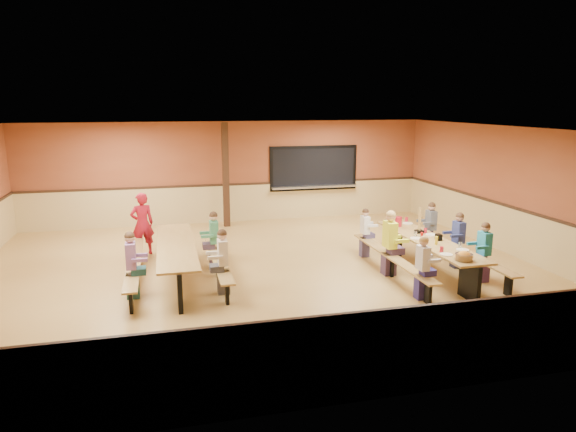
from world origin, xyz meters
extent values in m
plane|color=olive|center=(0.00, 0.00, 0.00)|extent=(12.00, 12.00, 0.00)
cube|color=brown|center=(0.00, 5.00, 1.50)|extent=(12.00, 0.04, 3.00)
cube|color=brown|center=(0.00, -5.00, 1.50)|extent=(12.00, 0.04, 3.00)
cube|color=brown|center=(6.00, 0.00, 1.50)|extent=(0.04, 10.00, 3.00)
cube|color=white|center=(0.00, 0.00, 3.00)|extent=(12.00, 10.00, 0.04)
cube|color=black|center=(2.60, 4.97, 1.55)|extent=(2.60, 0.06, 1.20)
cube|color=silver|center=(2.60, 4.88, 0.98)|extent=(2.70, 0.28, 0.06)
cube|color=black|center=(-0.20, 4.40, 1.50)|extent=(0.18, 0.18, 3.00)
cube|color=olive|center=(3.37, -0.84, 0.72)|extent=(0.75, 3.60, 0.04)
cube|color=black|center=(3.37, -2.39, 0.35)|extent=(0.08, 0.60, 0.70)
cube|color=black|center=(3.37, 0.71, 0.35)|extent=(0.08, 0.60, 0.70)
cube|color=olive|center=(2.55, -0.84, 0.43)|extent=(0.26, 3.60, 0.04)
cube|color=black|center=(2.55, -0.84, 0.21)|extent=(0.06, 0.18, 0.41)
cube|color=olive|center=(4.20, -0.84, 0.43)|extent=(0.26, 3.60, 0.04)
cube|color=black|center=(4.20, -0.84, 0.21)|extent=(0.06, 0.18, 0.41)
cube|color=olive|center=(-1.77, 0.03, 0.72)|extent=(0.75, 3.60, 0.04)
cube|color=black|center=(-1.77, -1.52, 0.35)|extent=(0.08, 0.60, 0.70)
cube|color=black|center=(-1.77, 1.58, 0.35)|extent=(0.08, 0.60, 0.70)
cube|color=olive|center=(-2.60, 0.03, 0.43)|extent=(0.26, 3.60, 0.04)
cube|color=black|center=(-2.60, 0.03, 0.21)|extent=(0.06, 0.18, 0.41)
cube|color=olive|center=(-0.95, 0.03, 0.43)|extent=(0.26, 3.60, 0.04)
cube|color=black|center=(-0.95, 0.03, 0.21)|extent=(0.06, 0.18, 0.41)
imported|color=#A51224|center=(-2.48, 2.02, 0.74)|extent=(0.62, 0.49, 1.49)
cylinder|color=#B11726|center=(3.27, 0.38, 0.85)|extent=(0.16, 0.16, 0.22)
cube|color=black|center=(3.54, -0.96, 0.80)|extent=(0.10, 0.14, 0.13)
cylinder|color=yellow|center=(3.31, -1.26, 0.82)|extent=(0.06, 0.06, 0.17)
cylinder|color=#B2140F|center=(3.19, -0.89, 0.82)|extent=(0.06, 0.06, 0.17)
cube|color=black|center=(3.44, -0.30, 0.77)|extent=(0.16, 0.16, 0.06)
cube|color=olive|center=(3.44, -0.30, 1.05)|extent=(0.02, 0.09, 0.50)
camera|label=1|loc=(-1.97, -10.19, 3.54)|focal=32.00mm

